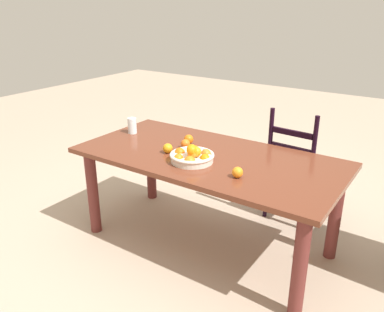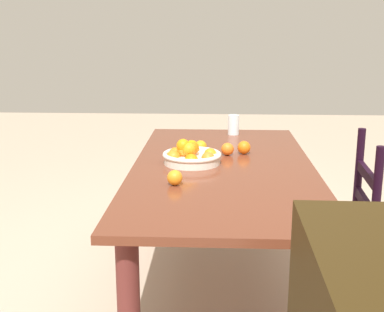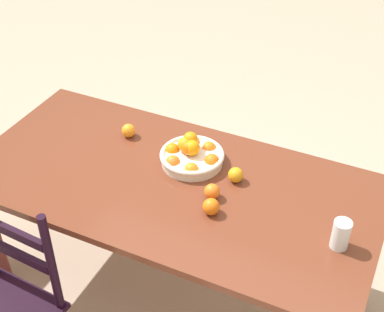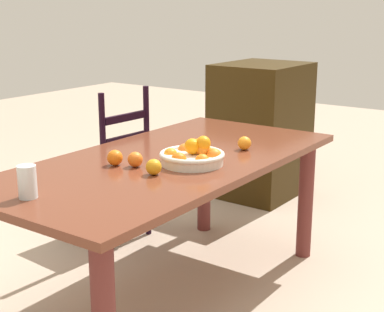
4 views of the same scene
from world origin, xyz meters
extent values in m
plane|color=tan|center=(0.00, 0.00, 0.00)|extent=(12.00, 12.00, 0.00)
cube|color=brown|center=(0.00, 0.00, 0.72)|extent=(1.90, 0.93, 0.04)
cylinder|color=maroon|center=(-0.85, -0.36, 0.35)|extent=(0.09, 0.09, 0.70)
cylinder|color=maroon|center=(0.85, -0.36, 0.35)|extent=(0.09, 0.09, 0.70)
cylinder|color=black|center=(0.57, 0.61, 0.22)|extent=(0.04, 0.04, 0.44)
cylinder|color=black|center=(0.20, 0.63, 0.72)|extent=(0.04, 0.04, 0.51)
cube|color=black|center=(0.39, 0.62, 0.67)|extent=(0.33, 0.05, 0.04)
cube|color=black|center=(0.39, 0.62, 0.80)|extent=(0.33, 0.05, 0.04)
cylinder|color=silver|center=(-0.03, -0.16, 0.76)|extent=(0.29, 0.29, 0.05)
torus|color=silver|center=(-0.03, -0.16, 0.78)|extent=(0.31, 0.31, 0.02)
sphere|color=orange|center=(0.07, -0.16, 0.77)|extent=(0.07, 0.07, 0.07)
sphere|color=orange|center=(0.03, -0.08, 0.77)|extent=(0.07, 0.07, 0.07)
sphere|color=orange|center=(-0.07, -0.07, 0.77)|extent=(0.07, 0.07, 0.07)
sphere|color=orange|center=(-0.13, -0.16, 0.77)|extent=(0.07, 0.07, 0.07)
sphere|color=orange|center=(-0.08, -0.25, 0.77)|extent=(0.07, 0.07, 0.07)
sphere|color=orange|center=(0.02, -0.26, 0.78)|extent=(0.08, 0.08, 0.08)
sphere|color=orange|center=(0.00, -0.21, 0.84)|extent=(0.07, 0.07, 0.07)
sphere|color=orange|center=(0.02, -0.18, 0.82)|extent=(0.07, 0.07, 0.07)
sphere|color=orange|center=(-0.03, -0.16, 0.82)|extent=(0.07, 0.07, 0.07)
sphere|color=orange|center=(0.00, -0.20, 0.81)|extent=(0.07, 0.07, 0.07)
sphere|color=orange|center=(0.00, -0.18, 0.81)|extent=(0.07, 0.07, 0.07)
sphere|color=orange|center=(-0.03, -0.16, 0.82)|extent=(0.07, 0.07, 0.07)
sphere|color=orange|center=(-0.01, -0.16, 0.82)|extent=(0.07, 0.07, 0.07)
sphere|color=orange|center=(-0.25, 0.12, 0.77)|extent=(0.07, 0.07, 0.07)
sphere|color=orange|center=(0.35, -0.22, 0.77)|extent=(0.07, 0.07, 0.07)
sphere|color=orange|center=(-0.27, -0.12, 0.77)|extent=(0.07, 0.07, 0.07)
sphere|color=orange|center=(-0.21, 0.03, 0.77)|extent=(0.07, 0.07, 0.07)
cylinder|color=silver|center=(-0.79, 0.08, 0.80)|extent=(0.07, 0.07, 0.13)
camera|label=1|loc=(1.38, -2.24, 1.76)|focal=36.96mm
camera|label=2|loc=(2.58, -0.04, 1.43)|focal=48.54mm
camera|label=3|loc=(-0.93, 1.74, 2.38)|focal=52.42mm
camera|label=4|loc=(-2.15, -1.67, 1.46)|focal=54.05mm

